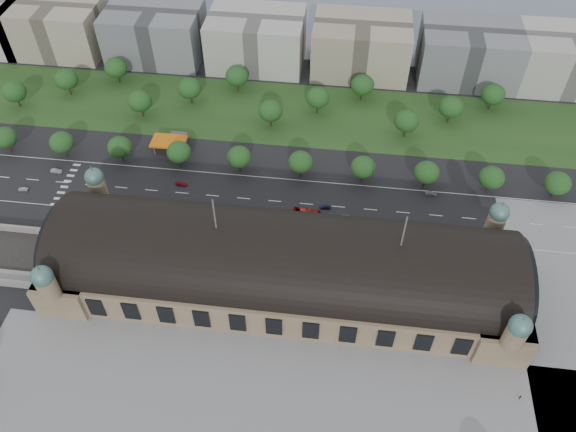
# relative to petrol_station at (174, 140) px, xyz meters

# --- Properties ---
(ground) EXTENTS (900.00, 900.00, 0.00)m
(ground) POSITION_rel_petrol_station_xyz_m (53.91, -65.28, -2.95)
(ground) COLOR black
(ground) RESTS_ON ground
(station) EXTENTS (150.00, 48.40, 44.30)m
(station) POSITION_rel_petrol_station_xyz_m (53.91, -65.28, 7.33)
(station) COLOR #9B8260
(station) RESTS_ON ground
(plaza_south) EXTENTS (190.00, 48.00, 0.12)m
(plaza_south) POSITION_rel_petrol_station_xyz_m (63.91, -109.28, -2.95)
(plaza_south) COLOR gray
(plaza_south) RESTS_ON ground
(road_slab) EXTENTS (260.00, 26.00, 0.10)m
(road_slab) POSITION_rel_petrol_station_xyz_m (33.91, -27.28, -2.95)
(road_slab) COLOR black
(road_slab) RESTS_ON ground
(grass_belt) EXTENTS (300.00, 45.00, 0.10)m
(grass_belt) POSITION_rel_petrol_station_xyz_m (38.91, 27.72, -2.95)
(grass_belt) COLOR #22461C
(grass_belt) RESTS_ON ground
(petrol_station) EXTENTS (14.00, 13.00, 5.05)m
(petrol_station) POSITION_rel_petrol_station_xyz_m (0.00, 0.00, 0.00)
(petrol_station) COLOR orange
(petrol_station) RESTS_ON ground
(office_1) EXTENTS (45.00, 32.00, 24.00)m
(office_1) POSITION_rel_petrol_station_xyz_m (-76.09, 67.72, 9.05)
(office_1) COLOR tan
(office_1) RESTS_ON ground
(office_2) EXTENTS (45.00, 32.00, 24.00)m
(office_2) POSITION_rel_petrol_station_xyz_m (-26.09, 67.72, 9.05)
(office_2) COLOR gray
(office_2) RESTS_ON ground
(office_3) EXTENTS (45.00, 32.00, 24.00)m
(office_3) POSITION_rel_petrol_station_xyz_m (23.91, 67.72, 9.05)
(office_3) COLOR #BCBAB2
(office_3) RESTS_ON ground
(office_4) EXTENTS (45.00, 32.00, 24.00)m
(office_4) POSITION_rel_petrol_station_xyz_m (73.91, 67.72, 9.05)
(office_4) COLOR tan
(office_4) RESTS_ON ground
(office_5) EXTENTS (45.00, 32.00, 24.00)m
(office_5) POSITION_rel_petrol_station_xyz_m (123.91, 67.72, 9.05)
(office_5) COLOR gray
(office_5) RESTS_ON ground
(office_6) EXTENTS (45.00, 32.00, 24.00)m
(office_6) POSITION_rel_petrol_station_xyz_m (168.91, 67.72, 9.05)
(office_6) COLOR #BCBAB2
(office_6) RESTS_ON ground
(tree_row_0) EXTENTS (9.60, 9.60, 11.52)m
(tree_row_0) POSITION_rel_petrol_station_xyz_m (-66.09, -12.28, 4.48)
(tree_row_0) COLOR #2D2116
(tree_row_0) RESTS_ON ground
(tree_row_1) EXTENTS (9.60, 9.60, 11.52)m
(tree_row_1) POSITION_rel_petrol_station_xyz_m (-42.09, -12.28, 4.48)
(tree_row_1) COLOR #2D2116
(tree_row_1) RESTS_ON ground
(tree_row_2) EXTENTS (9.60, 9.60, 11.52)m
(tree_row_2) POSITION_rel_petrol_station_xyz_m (-18.09, -12.28, 4.48)
(tree_row_2) COLOR #2D2116
(tree_row_2) RESTS_ON ground
(tree_row_3) EXTENTS (9.60, 9.60, 11.52)m
(tree_row_3) POSITION_rel_petrol_station_xyz_m (5.91, -12.28, 4.48)
(tree_row_3) COLOR #2D2116
(tree_row_3) RESTS_ON ground
(tree_row_4) EXTENTS (9.60, 9.60, 11.52)m
(tree_row_4) POSITION_rel_petrol_station_xyz_m (29.91, -12.28, 4.48)
(tree_row_4) COLOR #2D2116
(tree_row_4) RESTS_ON ground
(tree_row_5) EXTENTS (9.60, 9.60, 11.52)m
(tree_row_5) POSITION_rel_petrol_station_xyz_m (53.91, -12.28, 4.48)
(tree_row_5) COLOR #2D2116
(tree_row_5) RESTS_ON ground
(tree_row_6) EXTENTS (9.60, 9.60, 11.52)m
(tree_row_6) POSITION_rel_petrol_station_xyz_m (77.91, -12.28, 4.48)
(tree_row_6) COLOR #2D2116
(tree_row_6) RESTS_ON ground
(tree_row_7) EXTENTS (9.60, 9.60, 11.52)m
(tree_row_7) POSITION_rel_petrol_station_xyz_m (101.91, -12.28, 4.48)
(tree_row_7) COLOR #2D2116
(tree_row_7) RESTS_ON ground
(tree_row_8) EXTENTS (9.60, 9.60, 11.52)m
(tree_row_8) POSITION_rel_petrol_station_xyz_m (125.91, -12.28, 4.48)
(tree_row_8) COLOR #2D2116
(tree_row_8) RESTS_ON ground
(tree_row_9) EXTENTS (9.60, 9.60, 11.52)m
(tree_row_9) POSITION_rel_petrol_station_xyz_m (149.91, -12.28, 4.48)
(tree_row_9) COLOR #2D2116
(tree_row_9) RESTS_ON ground
(tree_belt_0) EXTENTS (10.40, 10.40, 12.48)m
(tree_belt_0) POSITION_rel_petrol_station_xyz_m (-76.09, 17.72, 5.10)
(tree_belt_0) COLOR #2D2116
(tree_belt_0) RESTS_ON ground
(tree_belt_1) EXTENTS (10.40, 10.40, 12.48)m
(tree_belt_1) POSITION_rel_petrol_station_xyz_m (-57.09, 29.72, 5.10)
(tree_belt_1) COLOR #2D2116
(tree_belt_1) RESTS_ON ground
(tree_belt_2) EXTENTS (10.40, 10.40, 12.48)m
(tree_belt_2) POSITION_rel_petrol_station_xyz_m (-38.09, 41.72, 5.10)
(tree_belt_2) COLOR #2D2116
(tree_belt_2) RESTS_ON ground
(tree_belt_3) EXTENTS (10.40, 10.40, 12.48)m
(tree_belt_3) POSITION_rel_petrol_station_xyz_m (-19.09, 17.72, 5.10)
(tree_belt_3) COLOR #2D2116
(tree_belt_3) RESTS_ON ground
(tree_belt_4) EXTENTS (10.40, 10.40, 12.48)m
(tree_belt_4) POSITION_rel_petrol_station_xyz_m (-0.09, 29.72, 5.10)
(tree_belt_4) COLOR #2D2116
(tree_belt_4) RESTS_ON ground
(tree_belt_5) EXTENTS (10.40, 10.40, 12.48)m
(tree_belt_5) POSITION_rel_petrol_station_xyz_m (18.91, 41.72, 5.10)
(tree_belt_5) COLOR #2D2116
(tree_belt_5) RESTS_ON ground
(tree_belt_6) EXTENTS (10.40, 10.40, 12.48)m
(tree_belt_6) POSITION_rel_petrol_station_xyz_m (37.91, 17.72, 5.10)
(tree_belt_6) COLOR #2D2116
(tree_belt_6) RESTS_ON ground
(tree_belt_7) EXTENTS (10.40, 10.40, 12.48)m
(tree_belt_7) POSITION_rel_petrol_station_xyz_m (56.91, 29.72, 5.10)
(tree_belt_7) COLOR #2D2116
(tree_belt_7) RESTS_ON ground
(tree_belt_8) EXTENTS (10.40, 10.40, 12.48)m
(tree_belt_8) POSITION_rel_petrol_station_xyz_m (75.91, 41.72, 5.10)
(tree_belt_8) COLOR #2D2116
(tree_belt_8) RESTS_ON ground
(tree_belt_9) EXTENTS (10.40, 10.40, 12.48)m
(tree_belt_9) POSITION_rel_petrol_station_xyz_m (94.91, 17.72, 5.10)
(tree_belt_9) COLOR #2D2116
(tree_belt_9) RESTS_ON ground
(tree_belt_10) EXTENTS (10.40, 10.40, 12.48)m
(tree_belt_10) POSITION_rel_petrol_station_xyz_m (113.91, 29.72, 5.10)
(tree_belt_10) COLOR #2D2116
(tree_belt_10) RESTS_ON ground
(tree_belt_11) EXTENTS (10.40, 10.40, 12.48)m
(tree_belt_11) POSITION_rel_petrol_station_xyz_m (132.91, 41.72, 5.10)
(tree_belt_11) COLOR #2D2116
(tree_belt_11) RESTS_ON ground
(traffic_car_0) EXTENTS (3.98, 1.94, 1.31)m
(traffic_car_0) POSITION_rel_petrol_station_xyz_m (-51.00, -33.27, -2.30)
(traffic_car_0) COLOR silver
(traffic_car_0) RESTS_ON ground
(traffic_car_1) EXTENTS (4.36, 1.57, 1.43)m
(traffic_car_1) POSITION_rel_petrol_station_xyz_m (-42.47, -21.89, -2.23)
(traffic_car_1) COLOR #9C9DA4
(traffic_car_1) RESTS_ON ground
(traffic_car_2) EXTENTS (5.13, 2.44, 1.41)m
(traffic_car_2) POSITION_rel_petrol_station_xyz_m (-19.87, -34.91, -2.24)
(traffic_car_2) COLOR black
(traffic_car_2) RESTS_ON ground
(traffic_car_3) EXTENTS (4.60, 1.96, 1.32)m
(traffic_car_3) POSITION_rel_petrol_station_xyz_m (8.80, -23.06, -2.29)
(traffic_car_3) COLOR maroon
(traffic_car_3) RESTS_ON ground
(traffic_car_4) EXTENTS (4.20, 1.87, 1.40)m
(traffic_car_4) POSITION_rel_petrol_station_xyz_m (65.07, -28.62, -2.25)
(traffic_car_4) COLOR #1A204A
(traffic_car_4) RESTS_ON ground
(traffic_car_5) EXTENTS (4.34, 1.66, 1.41)m
(traffic_car_5) POSITION_rel_petrol_station_xyz_m (104.63, -16.82, -2.24)
(traffic_car_5) COLOR #525359
(traffic_car_5) RESTS_ON ground
(traffic_car_6) EXTENTS (5.69, 2.97, 1.53)m
(traffic_car_6) POSITION_rel_petrol_station_xyz_m (125.43, -35.55, -2.18)
(traffic_car_6) COLOR silver
(traffic_car_6) RESTS_ON ground
(parked_car_0) EXTENTS (5.00, 4.52, 1.65)m
(parked_car_0) POSITION_rel_petrol_station_xyz_m (-26.09, -40.28, -2.12)
(parked_car_0) COLOR black
(parked_car_0) RESTS_ON ground
(parked_car_1) EXTENTS (5.59, 4.05, 1.41)m
(parked_car_1) POSITION_rel_petrol_station_xyz_m (4.38, -40.28, -2.24)
(parked_car_1) COLOR maroon
(parked_car_1) RESTS_ON ground
(parked_car_2) EXTENTS (5.23, 4.83, 1.47)m
(parked_car_2) POSITION_rel_petrol_station_xyz_m (12.81, -44.28, -2.21)
(parked_car_2) COLOR #181945
(parked_car_2) RESTS_ON ground
(parked_car_3) EXTENTS (4.53, 3.95, 1.47)m
(parked_car_3) POSITION_rel_petrol_station_xyz_m (20.18, -40.94, -2.21)
(parked_car_3) COLOR #515357
(parked_car_3) RESTS_ON ground
(parked_car_4) EXTENTS (4.69, 3.61, 1.49)m
(parked_car_4) POSITION_rel_petrol_station_xyz_m (11.34, -42.13, -2.21)
(parked_car_4) COLOR silver
(parked_car_4) RESTS_ON ground
(parked_car_5) EXTENTS (5.07, 4.55, 1.31)m
(parked_car_5) POSITION_rel_petrol_station_xyz_m (16.51, -44.28, -2.30)
(parked_car_5) COLOR #9C9DA4
(parked_car_5) RESTS_ON ground
(parked_car_6) EXTENTS (4.99, 3.75, 1.34)m
(parked_car_6) POSITION_rel_petrol_station_xyz_m (13.59, -42.96, -2.28)
(parked_car_6) COLOR black
(parked_car_6) RESTS_ON ground
(bus_west) EXTENTS (10.89, 3.26, 2.99)m
(bus_west) POSITION_rel_petrol_station_xyz_m (58.37, -33.28, -1.45)
(bus_west) COLOR #AC231B
(bus_west) RESTS_ON ground
(bus_mid) EXTENTS (10.90, 2.56, 3.04)m
(bus_mid) POSITION_rel_petrol_station_xyz_m (71.82, -35.01, -1.43)
(bus_mid) COLOR beige
(bus_mid) RESTS_ON ground
(bus_east) EXTENTS (13.36, 4.14, 3.66)m
(bus_east) POSITION_rel_petrol_station_xyz_m (90.69, -38.28, -1.12)
(bus_east) COLOR silver
(bus_east) RESTS_ON ground
(pedestrian_2) EXTENTS (0.54, 0.85, 1.67)m
(pedestrian_2) POSITION_rel_petrol_station_xyz_m (125.39, -96.29, -2.11)
(pedestrian_2) COLOR gray
(pedestrian_2) RESTS_ON ground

